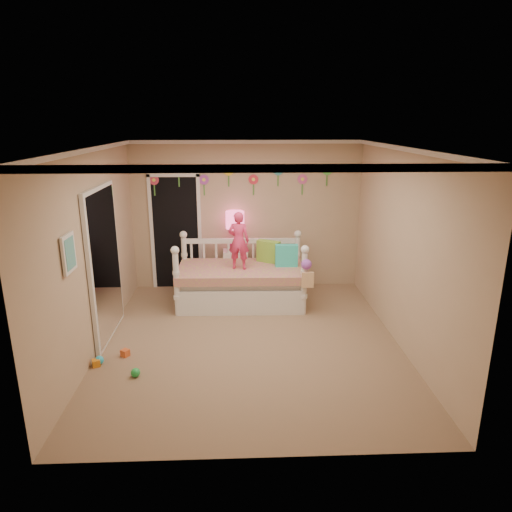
{
  "coord_description": "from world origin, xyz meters",
  "views": [
    {
      "loc": [
        -0.16,
        -5.68,
        2.91
      ],
      "look_at": [
        0.1,
        0.6,
        1.05
      ],
      "focal_mm": 32.12,
      "sensor_mm": 36.0,
      "label": 1
    }
  ],
  "objects_px": {
    "daybed": "(241,271)",
    "nightstand": "(236,270)",
    "child": "(239,241)",
    "table_lamp": "(235,225)"
  },
  "relations": [
    {
      "from": "child",
      "to": "nightstand",
      "type": "distance_m",
      "value": 1.04
    },
    {
      "from": "child",
      "to": "nightstand",
      "type": "height_order",
      "value": "child"
    },
    {
      "from": "child",
      "to": "table_lamp",
      "type": "bearing_deg",
      "value": -73.97
    },
    {
      "from": "daybed",
      "to": "nightstand",
      "type": "distance_m",
      "value": 0.69
    },
    {
      "from": "daybed",
      "to": "table_lamp",
      "type": "height_order",
      "value": "table_lamp"
    },
    {
      "from": "daybed",
      "to": "nightstand",
      "type": "relative_size",
      "value": 2.89
    },
    {
      "from": "child",
      "to": "table_lamp",
      "type": "height_order",
      "value": "child"
    },
    {
      "from": "nightstand",
      "to": "daybed",
      "type": "bearing_deg",
      "value": -83.45
    },
    {
      "from": "daybed",
      "to": "nightstand",
      "type": "height_order",
      "value": "daybed"
    },
    {
      "from": "table_lamp",
      "to": "child",
      "type": "bearing_deg",
      "value": -85.47
    }
  ]
}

